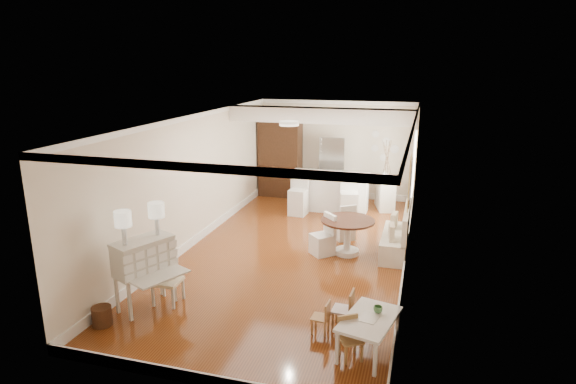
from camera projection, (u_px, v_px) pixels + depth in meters
The scene contains 20 objects.
room at pixel (302, 156), 9.86m from camera, with size 9.00×9.04×2.82m.
secretary_bureau at pixel (145, 274), 7.67m from camera, with size 0.91×0.93×1.17m, color silver.
gustavian_armchair at pixel (167, 280), 7.86m from camera, with size 0.46×0.46×0.80m, color beige.
wicker_basket at pixel (102, 316), 7.25m from camera, with size 0.30×0.30×0.30m, color #492A16.
kids_table at pixel (369, 335), 6.55m from camera, with size 0.62×1.04×0.52m, color white.
kids_chair_a at pixel (320, 317), 7.00m from camera, with size 0.25×0.25×0.52m, color tan.
kids_chair_b at pixel (343, 309), 7.12m from camera, with size 0.30×0.30×0.62m, color #A17549.
kids_chair_c at pixel (351, 339), 6.38m from camera, with size 0.29×0.29×0.59m, color tan.
banquette at pixel (395, 231), 9.89m from camera, with size 0.52×1.60×0.98m, color silver.
dining_table at pixel (347, 237), 9.88m from camera, with size 1.10×1.10×0.75m, color #442216.
slip_chair_near at pixel (322, 235), 9.86m from camera, with size 0.40×0.42×0.85m, color white.
slip_chair_far at pixel (344, 221), 10.73m from camera, with size 0.39×0.41×0.83m, color silver.
breakfast_counter at pixel (330, 192), 12.80m from camera, with size 2.05×0.65×1.03m, color white.
bar_stool_left at pixel (298, 195), 12.40m from camera, with size 0.43×0.43×1.08m, color white.
bar_stool_right at pixel (349, 198), 12.08m from camera, with size 0.44×0.44×1.11m, color white.
pantry_cabinet at pixel (280, 157), 14.09m from camera, with size 1.20×0.60×2.30m, color #381E11.
fridge at pixel (344, 170), 13.62m from camera, with size 0.75×0.65×1.80m, color silver.
sideboard at pixel (385, 193), 12.98m from camera, with size 0.40×0.91×0.87m, color silver.
pencil_cup at pixel (378, 309), 6.60m from camera, with size 0.12×0.12×0.10m, color #528C53.
branch_vase at pixel (385, 174), 12.82m from camera, with size 0.18×0.18×0.19m, color white.
Camera 1 is at (2.45, -9.09, 3.85)m, focal length 30.00 mm.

